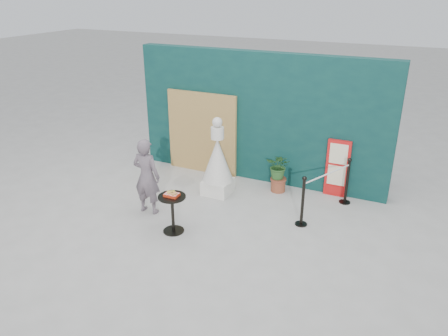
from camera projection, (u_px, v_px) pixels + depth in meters
The scene contains 10 objects.
ground at pixel (196, 241), 8.00m from camera, with size 60.00×60.00×0.00m, color #ADAAA5.
back_wall at pixel (260, 118), 10.04m from camera, with size 6.00×0.30×3.00m, color #0A2D2E.
bamboo_fence at pixel (202, 133), 10.60m from camera, with size 1.80×0.08×2.00m, color tan.
woman at pixel (147, 176), 8.74m from camera, with size 0.58×0.38×1.58m, color #685961.
menu_board at pixel (337, 169), 9.47m from camera, with size 0.50×0.07×1.30m.
statue at pixel (218, 163), 9.56m from camera, with size 0.69×0.69×1.77m.
cafe_table at pixel (172, 208), 8.13m from camera, with size 0.52×0.52×0.75m.
food_basket at pixel (172, 194), 8.02m from camera, with size 0.26×0.19×0.11m.
planter at pixel (279, 170), 9.73m from camera, with size 0.53×0.46×0.91m.
stanchion_barrier at pixel (326, 191), 8.79m from camera, with size 0.84×1.54×1.03m.
Camera 1 is at (3.34, -5.98, 4.38)m, focal length 35.00 mm.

